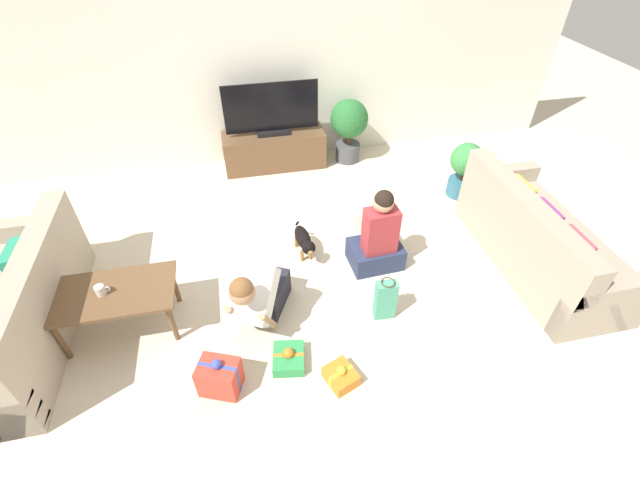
# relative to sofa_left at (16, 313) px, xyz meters

# --- Properties ---
(ground_plane) EXTENTS (16.00, 16.00, 0.00)m
(ground_plane) POSITION_rel_sofa_left_xyz_m (2.42, 0.10, -0.30)
(ground_plane) COLOR beige
(wall_back) EXTENTS (8.40, 0.06, 2.60)m
(wall_back) POSITION_rel_sofa_left_xyz_m (2.42, 2.73, 1.00)
(wall_back) COLOR white
(wall_back) RESTS_ON ground_plane
(sofa_left) EXTENTS (0.85, 1.96, 0.85)m
(sofa_left) POSITION_rel_sofa_left_xyz_m (0.00, 0.00, 0.00)
(sofa_left) COLOR tan
(sofa_left) RESTS_ON ground_plane
(sofa_right) EXTENTS (0.85, 1.96, 0.85)m
(sofa_right) POSITION_rel_sofa_left_xyz_m (4.85, -0.08, 0.00)
(sofa_right) COLOR tan
(sofa_right) RESTS_ON ground_plane
(coffee_table) EXTENTS (1.00, 0.58, 0.46)m
(coffee_table) POSITION_rel_sofa_left_xyz_m (0.83, -0.08, 0.11)
(coffee_table) COLOR brown
(coffee_table) RESTS_ON ground_plane
(tv_console) EXTENTS (1.35, 0.46, 0.49)m
(tv_console) POSITION_rel_sofa_left_xyz_m (2.51, 2.43, -0.06)
(tv_console) COLOR brown
(tv_console) RESTS_ON ground_plane
(tv) EXTENTS (1.21, 0.20, 0.68)m
(tv) POSITION_rel_sofa_left_xyz_m (2.51, 2.43, 0.49)
(tv) COLOR black
(tv) RESTS_ON tv_console
(potted_plant_back_right) EXTENTS (0.51, 0.51, 0.87)m
(potted_plant_back_right) POSITION_rel_sofa_left_xyz_m (3.53, 2.38, 0.23)
(potted_plant_back_right) COLOR #4C4C51
(potted_plant_back_right) RESTS_ON ground_plane
(potted_plant_corner_right) EXTENTS (0.40, 0.40, 0.70)m
(potted_plant_corner_right) POSITION_rel_sofa_left_xyz_m (4.70, 1.25, 0.09)
(potted_plant_corner_right) COLOR #336B84
(potted_plant_corner_right) RESTS_ON ground_plane
(person_kneeling) EXTENTS (0.62, 0.82, 0.79)m
(person_kneeling) POSITION_rel_sofa_left_xyz_m (2.02, -0.26, 0.05)
(person_kneeling) COLOR #23232D
(person_kneeling) RESTS_ON ground_plane
(person_sitting) EXTENTS (0.54, 0.50, 0.94)m
(person_sitting) POSITION_rel_sofa_left_xyz_m (3.26, 0.23, 0.04)
(person_sitting) COLOR #283351
(person_sitting) RESTS_ON ground_plane
(dog) EXTENTS (0.19, 0.56, 0.32)m
(dog) POSITION_rel_sofa_left_xyz_m (2.56, 0.52, -0.09)
(dog) COLOR black
(dog) RESTS_ON ground_plane
(gift_box_a) EXTENTS (0.37, 0.33, 0.36)m
(gift_box_a) POSITION_rel_sofa_left_xyz_m (1.64, -0.87, -0.15)
(gift_box_a) COLOR red
(gift_box_a) RESTS_ON ground_plane
(gift_box_b) EXTENTS (0.30, 0.33, 0.18)m
(gift_box_b) POSITION_rel_sofa_left_xyz_m (2.19, -0.75, -0.24)
(gift_box_b) COLOR #2D934C
(gift_box_b) RESTS_ON ground_plane
(gift_box_c) EXTENTS (0.29, 0.31, 0.18)m
(gift_box_c) POSITION_rel_sofa_left_xyz_m (2.58, -1.01, -0.24)
(gift_box_c) COLOR orange
(gift_box_c) RESTS_ON ground_plane
(gift_bag_a) EXTENTS (0.19, 0.13, 0.44)m
(gift_bag_a) POSITION_rel_sofa_left_xyz_m (3.13, -0.44, -0.09)
(gift_bag_a) COLOR #4CA384
(gift_bag_a) RESTS_ON ground_plane
(mug) EXTENTS (0.12, 0.08, 0.09)m
(mug) POSITION_rel_sofa_left_xyz_m (0.76, -0.09, 0.21)
(mug) COLOR silver
(mug) RESTS_ON coffee_table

